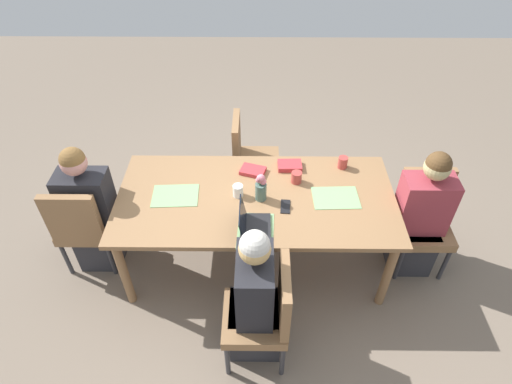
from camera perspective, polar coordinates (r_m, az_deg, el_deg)
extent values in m
plane|color=#756656|center=(3.91, 0.00, -8.77)|extent=(10.00, 10.00, 0.00)
cube|color=olive|center=(3.38, 0.00, -0.88)|extent=(2.19, 1.05, 0.04)
cylinder|color=olive|center=(3.51, -17.17, -10.23)|extent=(0.07, 0.07, 0.71)
cylinder|color=olive|center=(3.50, 17.11, -10.49)|extent=(0.07, 0.07, 0.71)
cylinder|color=olive|center=(4.09, -14.31, -0.37)|extent=(0.07, 0.07, 0.71)
cylinder|color=olive|center=(4.08, 14.48, -0.55)|extent=(0.07, 0.07, 0.71)
cube|color=olive|center=(3.89, -21.38, -4.03)|extent=(0.44, 0.44, 0.08)
cube|color=olive|center=(3.59, -23.27, -3.25)|extent=(0.42, 0.06, 0.45)
cylinder|color=#333338|center=(4.23, -22.31, -4.23)|extent=(0.04, 0.04, 0.37)
cylinder|color=#333338|center=(4.10, -17.39, -4.40)|extent=(0.04, 0.04, 0.37)
cylinder|color=#333338|center=(4.00, -23.91, -8.14)|extent=(0.04, 0.04, 0.37)
cylinder|color=#333338|center=(3.86, -18.71, -8.47)|extent=(0.04, 0.04, 0.37)
cube|color=#2D2D33|center=(3.99, -19.93, -5.91)|extent=(0.34, 0.36, 0.45)
cube|color=#232328|center=(3.68, -21.62, -0.90)|extent=(0.40, 0.24, 0.50)
sphere|color=tan|center=(3.45, -23.13, 3.60)|extent=(0.20, 0.20, 0.20)
sphere|color=brown|center=(3.44, -23.26, 3.99)|extent=(0.19, 0.19, 0.19)
cube|color=olive|center=(3.84, 21.26, -4.65)|extent=(0.44, 0.44, 0.08)
cube|color=olive|center=(3.80, 21.48, 0.20)|extent=(0.42, 0.06, 0.45)
cylinder|color=#333338|center=(3.96, 23.79, -8.82)|extent=(0.04, 0.04, 0.37)
cylinder|color=#333338|center=(3.82, 18.48, -9.10)|extent=(0.04, 0.04, 0.37)
cylinder|color=#333338|center=(4.18, 22.27, -4.83)|extent=(0.04, 0.04, 0.37)
cylinder|color=#333338|center=(4.06, 17.26, -4.95)|extent=(0.04, 0.04, 0.37)
cube|color=#2D2D33|center=(3.95, 19.78, -6.52)|extent=(0.34, 0.36, 0.45)
cube|color=#93333D|center=(3.63, 21.48, -1.50)|extent=(0.40, 0.24, 0.50)
sphere|color=tan|center=(3.40, 23.01, 3.03)|extent=(0.20, 0.20, 0.20)
sphere|color=#51381E|center=(3.39, 23.14, 3.42)|extent=(0.19, 0.19, 0.19)
cube|color=olive|center=(3.07, -0.11, -16.43)|extent=(0.44, 0.44, 0.08)
cube|color=olive|center=(2.86, 3.80, -13.64)|extent=(0.06, 0.42, 0.45)
cylinder|color=#333338|center=(3.19, -3.82, -21.41)|extent=(0.04, 0.04, 0.37)
cylinder|color=#333338|center=(3.37, -3.43, -15.63)|extent=(0.04, 0.04, 0.37)
cylinder|color=#333338|center=(3.18, 3.53, -21.47)|extent=(0.04, 0.04, 0.37)
cylinder|color=#333338|center=(3.37, 3.29, -15.68)|extent=(0.04, 0.04, 0.37)
cube|color=#2D2D33|center=(3.26, -0.10, -17.23)|extent=(0.36, 0.34, 0.45)
cube|color=#232328|center=(2.87, -0.11, -12.37)|extent=(0.24, 0.40, 0.50)
sphere|color=tan|center=(2.57, -0.12, -7.56)|extent=(0.20, 0.20, 0.20)
sphere|color=beige|center=(2.55, -0.12, -7.12)|extent=(0.19, 0.19, 0.19)
cube|color=olive|center=(4.25, 0.07, 3.96)|extent=(0.44, 0.44, 0.08)
cube|color=olive|center=(4.10, -2.61, 6.89)|extent=(0.06, 0.42, 0.45)
cylinder|color=#333338|center=(4.54, 2.49, 3.18)|extent=(0.04, 0.04, 0.37)
cylinder|color=#333338|center=(4.25, 2.60, -0.03)|extent=(0.04, 0.04, 0.37)
cylinder|color=#333338|center=(4.54, -2.32, 3.21)|extent=(0.04, 0.04, 0.37)
cylinder|color=#333338|center=(4.26, -2.52, 0.01)|extent=(0.04, 0.04, 0.37)
cylinder|color=#4C6B60|center=(3.30, 0.65, 0.06)|extent=(0.09, 0.09, 0.15)
sphere|color=#DB7584|center=(3.23, 0.96, 1.38)|extent=(0.05, 0.05, 0.05)
cylinder|color=#477A3D|center=(3.24, 0.95, 1.17)|extent=(0.01, 0.01, 0.03)
sphere|color=#DB7584|center=(3.21, 0.68, 1.82)|extent=(0.05, 0.05, 0.05)
cylinder|color=#477A3D|center=(3.23, 0.68, 1.43)|extent=(0.01, 0.01, 0.06)
sphere|color=#DB7584|center=(3.23, 0.35, 1.61)|extent=(0.05, 0.05, 0.05)
cylinder|color=#477A3D|center=(3.25, 0.35, 1.36)|extent=(0.01, 0.01, 0.04)
sphere|color=#DB7584|center=(3.20, 0.52, 1.83)|extent=(0.05, 0.05, 0.05)
cylinder|color=#477A3D|center=(3.22, 0.52, 1.39)|extent=(0.01, 0.01, 0.06)
sphere|color=#DB7584|center=(3.21, 0.67, 1.83)|extent=(0.06, 0.06, 0.06)
cylinder|color=#477A3D|center=(3.23, 0.67, 1.41)|extent=(0.01, 0.01, 0.06)
cube|color=#7FAD70|center=(3.43, -10.69, -0.46)|extent=(0.37, 0.28, 0.00)
cube|color=#7FAD70|center=(3.41, 10.56, -0.75)|extent=(0.37, 0.27, 0.00)
cube|color=#7FAD70|center=(3.10, -0.05, -5.20)|extent=(0.27, 0.37, 0.00)
cube|color=black|center=(3.10, -0.05, -5.02)|extent=(0.22, 0.32, 0.02)
cube|color=black|center=(3.02, -1.78, -3.63)|extent=(0.05, 0.31, 0.20)
cylinder|color=white|center=(3.34, -2.42, 0.17)|extent=(0.08, 0.08, 0.10)
cylinder|color=#AD3D38|center=(3.48, 5.41, 1.97)|extent=(0.09, 0.09, 0.10)
cylinder|color=#AD3D38|center=(3.69, 11.48, 3.88)|extent=(0.08, 0.08, 0.10)
cube|color=#B73338|center=(3.64, 4.51, 3.52)|extent=(0.20, 0.15, 0.04)
cube|color=#B73338|center=(3.58, -0.42, 2.85)|extent=(0.23, 0.19, 0.03)
cube|color=black|center=(3.28, 3.93, -1.95)|extent=(0.08, 0.15, 0.01)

